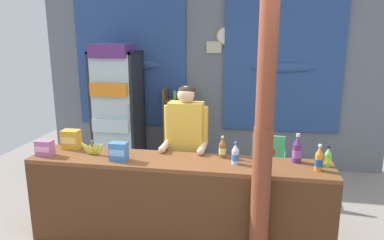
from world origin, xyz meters
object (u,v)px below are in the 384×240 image
at_px(soda_bottle_water, 235,155).
at_px(snack_box_choco_powder, 71,139).
at_px(soda_bottle_grape_soda, 297,150).
at_px(snack_box_biscuit, 119,151).
at_px(drink_fridge, 117,103).
at_px(banana_bunch, 92,149).
at_px(soda_bottle_lime_soda, 328,158).
at_px(bottle_shelf_rack, 179,127).
at_px(stall_counter, 175,197).
at_px(timber_post, 264,134).
at_px(soda_bottle_orange_soda, 319,159).
at_px(plastic_lawn_chair, 268,159).
at_px(snack_box_wafer, 45,148).
at_px(soda_bottle_iced_tea, 222,148).
at_px(shopkeeper, 186,139).

height_order(soda_bottle_water, snack_box_choco_powder, soda_bottle_water).
bearing_deg(soda_bottle_grape_soda, snack_box_biscuit, -171.81).
bearing_deg(drink_fridge, banana_bunch, -76.33).
height_order(soda_bottle_grape_soda, soda_bottle_lime_soda, soda_bottle_grape_soda).
xyz_separation_m(soda_bottle_grape_soda, banana_bunch, (-2.09, -0.13, -0.06)).
bearing_deg(drink_fridge, bottle_shelf_rack, 18.79).
bearing_deg(soda_bottle_water, stall_counter, -170.01).
bearing_deg(timber_post, soda_bottle_lime_soda, 34.73).
bearing_deg(soda_bottle_water, soda_bottle_orange_soda, -3.02).
bearing_deg(soda_bottle_lime_soda, banana_bunch, -178.52).
relative_size(soda_bottle_orange_soda, snack_box_choco_powder, 1.23).
xyz_separation_m(plastic_lawn_chair, soda_bottle_orange_soda, (0.39, -1.41, 0.52)).
xyz_separation_m(drink_fridge, soda_bottle_grape_soda, (2.53, -1.70, -0.06)).
distance_m(drink_fridge, soda_bottle_orange_soda, 3.30).
bearing_deg(snack_box_wafer, bottle_shelf_rack, 67.22).
bearing_deg(bottle_shelf_rack, soda_bottle_water, -64.67).
height_order(bottle_shelf_rack, soda_bottle_orange_soda, bottle_shelf_rack).
distance_m(bottle_shelf_rack, banana_bunch, 2.21).
height_order(soda_bottle_water, banana_bunch, soda_bottle_water).
bearing_deg(snack_box_biscuit, soda_bottle_grape_soda, 8.19).
height_order(soda_bottle_iced_tea, snack_box_biscuit, soda_bottle_iced_tea).
bearing_deg(soda_bottle_lime_soda, soda_bottle_iced_tea, 175.21).
xyz_separation_m(timber_post, bottle_shelf_rack, (-1.27, 2.51, -0.64)).
height_order(plastic_lawn_chair, snack_box_wafer, snack_box_wafer).
bearing_deg(soda_bottle_iced_tea, snack_box_biscuit, -165.29).
distance_m(drink_fridge, soda_bottle_water, 2.68).
height_order(drink_fridge, soda_bottle_grape_soda, drink_fridge).
height_order(snack_box_wafer, snack_box_biscuit, snack_box_biscuit).
bearing_deg(timber_post, banana_bunch, 167.99).
height_order(shopkeeper, banana_bunch, shopkeeper).
xyz_separation_m(bottle_shelf_rack, snack_box_biscuit, (-0.13, -2.26, 0.32)).
distance_m(timber_post, soda_bottle_iced_tea, 0.72).
height_order(soda_bottle_orange_soda, snack_box_wafer, soda_bottle_orange_soda).
bearing_deg(soda_bottle_lime_soda, stall_counter, -172.77).
relative_size(soda_bottle_iced_tea, soda_bottle_orange_soda, 0.90).
bearing_deg(shopkeeper, soda_bottle_iced_tea, -33.90).
distance_m(timber_post, plastic_lawn_chair, 1.92).
xyz_separation_m(stall_counter, soda_bottle_orange_soda, (1.35, 0.06, 0.46)).
bearing_deg(soda_bottle_iced_tea, soda_bottle_orange_soda, -12.84).
height_order(soda_bottle_lime_soda, snack_box_choco_powder, same).
distance_m(bottle_shelf_rack, snack_box_biscuit, 2.29).
height_order(plastic_lawn_chair, snack_box_choco_powder, snack_box_choco_powder).
height_order(stall_counter, soda_bottle_iced_tea, soda_bottle_iced_tea).
relative_size(timber_post, plastic_lawn_chair, 3.20).
distance_m(soda_bottle_grape_soda, soda_bottle_lime_soda, 0.29).
bearing_deg(soda_bottle_grape_soda, snack_box_wafer, -174.55).
relative_size(bottle_shelf_rack, snack_box_wafer, 7.52).
distance_m(bottle_shelf_rack, soda_bottle_lime_soda, 2.83).
bearing_deg(snack_box_choco_powder, plastic_lawn_chair, 28.52).
distance_m(soda_bottle_iced_tea, soda_bottle_lime_soda, 1.02).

